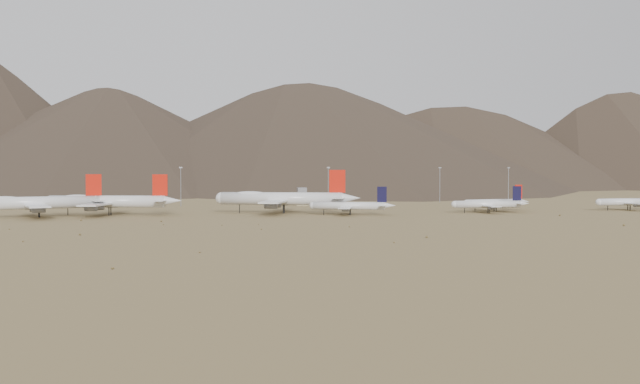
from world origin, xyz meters
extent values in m
plane|color=tan|center=(0.00, 0.00, 0.00)|extent=(3000.00, 3000.00, 0.00)
cylinder|color=silver|center=(-119.81, 31.18, 7.39)|extent=(59.94, 23.65, 6.28)
cone|color=silver|center=(-87.27, 41.06, 7.86)|extent=(12.10, 8.58, 5.65)
cube|color=silver|center=(-120.97, 30.83, 6.45)|extent=(25.47, 56.10, 0.78)
cube|color=silver|center=(-91.92, 39.65, 8.02)|extent=(11.38, 21.83, 0.38)
cube|color=red|center=(-93.08, 39.30, 16.09)|extent=(7.72, 2.83, 11.13)
cylinder|color=black|center=(-119.11, 33.04, 2.13)|extent=(0.51, 0.51, 4.25)
cylinder|color=black|center=(-118.19, 30.03, 2.13)|extent=(0.51, 0.51, 4.25)
ellipsoid|color=silver|center=(-134.92, 26.60, 9.12)|extent=(19.96, 10.15, 3.77)
cylinder|color=slate|center=(-124.21, 41.48, 4.89)|extent=(6.63, 4.47, 2.82)
cylinder|color=slate|center=(-117.74, 20.17, 4.89)|extent=(6.63, 4.47, 2.82)
cylinder|color=slate|center=(-127.12, 51.07, 4.89)|extent=(6.63, 4.47, 2.82)
cylinder|color=slate|center=(-114.83, 10.59, 4.89)|extent=(6.63, 4.47, 2.82)
cylinder|color=silver|center=(-86.28, 40.39, 7.36)|extent=(60.32, 19.63, 6.25)
sphere|color=silver|center=(-115.75, 47.16, 7.36)|extent=(6.12, 6.12, 6.12)
cone|color=silver|center=(-53.28, 32.80, 7.82)|extent=(11.87, 7.92, 5.62)
cube|color=silver|center=(-87.46, 40.66, 6.42)|extent=(21.84, 56.18, 0.78)
cube|color=silver|center=(-58.00, 33.89, 7.98)|extent=(10.02, 21.74, 0.37)
cube|color=red|center=(-59.18, 34.16, 16.02)|extent=(7.79, 2.31, 11.08)
cylinder|color=black|center=(-106.91, 45.13, 2.12)|extent=(0.40, 0.40, 4.23)
cylinder|color=black|center=(-84.75, 41.64, 2.12)|extent=(0.50, 0.50, 4.23)
cylinder|color=black|center=(-85.45, 38.60, 2.12)|extent=(0.50, 0.50, 4.23)
ellipsoid|color=silver|center=(-101.60, 43.91, 9.07)|extent=(19.91, 8.90, 3.75)
cylinder|color=slate|center=(-84.98, 51.46, 4.87)|extent=(6.52, 4.09, 2.81)
cylinder|color=slate|center=(-89.94, 29.86, 4.87)|extent=(6.52, 4.09, 2.81)
cylinder|color=slate|center=(-82.74, 61.18, 4.87)|extent=(6.52, 4.09, 2.81)
cylinder|color=slate|center=(-92.18, 20.13, 4.87)|extent=(6.52, 4.09, 2.81)
cylinder|color=silver|center=(5.49, 40.04, 8.15)|extent=(65.83, 27.17, 6.92)
sphere|color=silver|center=(-26.36, 50.33, 8.15)|extent=(6.78, 6.78, 6.78)
cone|color=silver|center=(41.17, 28.51, 8.66)|extent=(13.38, 9.63, 6.23)
cube|color=silver|center=(4.22, 40.45, 7.11)|extent=(29.06, 61.69, 0.86)
cube|color=silver|center=(36.07, 30.16, 8.84)|extent=(12.90, 24.04, 0.42)
cube|color=red|center=(34.80, 30.57, 17.74)|extent=(8.47, 3.27, 12.27)
cylinder|color=black|center=(-16.80, 47.24, 2.34)|extent=(0.45, 0.45, 4.69)
cylinder|color=black|center=(7.30, 41.27, 2.34)|extent=(0.56, 0.56, 4.69)
cylinder|color=black|center=(6.24, 37.98, 2.34)|extent=(0.56, 0.56, 4.69)
ellipsoid|color=silver|center=(-11.07, 45.39, 10.05)|extent=(21.98, 11.52, 4.15)
cylinder|color=slate|center=(7.99, 52.13, 5.40)|extent=(7.33, 5.02, 3.11)
cylinder|color=slate|center=(0.45, 28.77, 5.40)|extent=(7.33, 5.02, 3.11)
cylinder|color=slate|center=(11.39, 62.64, 5.40)|extent=(7.33, 5.02, 3.11)
cylinder|color=slate|center=(-2.95, 18.26, 5.40)|extent=(7.33, 5.02, 3.11)
cylinder|color=silver|center=(38.64, 19.78, 4.89)|extent=(37.30, 16.35, 4.13)
sphere|color=silver|center=(20.66, 26.00, 4.89)|extent=(4.05, 4.05, 4.05)
cone|color=silver|center=(58.77, 12.81, 5.20)|extent=(7.69, 5.75, 3.72)
cube|color=silver|center=(37.92, 20.03, 4.27)|extent=(16.42, 32.80, 0.52)
cube|color=silver|center=(55.89, 13.81, 5.30)|extent=(7.29, 12.83, 0.25)
cube|color=black|center=(55.17, 14.06, 11.03)|extent=(4.79, 1.97, 8.15)
cylinder|color=black|center=(26.06, 24.14, 1.41)|extent=(0.43, 0.43, 2.83)
cylinder|color=black|center=(39.70, 20.51, 1.41)|extent=(0.54, 0.54, 2.83)
cylinder|color=black|center=(39.02, 18.56, 1.41)|extent=(0.54, 0.54, 2.83)
cylinder|color=slate|center=(40.91, 28.66, 3.25)|extent=(4.20, 3.00, 1.86)
cylinder|color=slate|center=(34.93, 11.40, 3.25)|extent=(4.20, 3.00, 1.86)
cylinder|color=silver|center=(118.50, 23.62, 4.79)|extent=(37.46, 6.45, 4.05)
sphere|color=silver|center=(99.90, 24.82, 4.79)|extent=(3.97, 3.97, 3.97)
cone|color=silver|center=(139.34, 22.27, 5.10)|extent=(6.93, 4.07, 3.64)
cube|color=silver|center=(117.76, 23.66, 4.19)|extent=(8.02, 32.27, 0.51)
cube|color=silver|center=(136.36, 22.46, 5.20)|extent=(4.13, 12.33, 0.24)
cube|color=black|center=(135.62, 22.51, 10.81)|extent=(4.86, 0.68, 7.99)
cylinder|color=black|center=(105.48, 24.46, 1.38)|extent=(0.43, 0.43, 2.77)
cylinder|color=black|center=(119.31, 24.58, 1.38)|extent=(0.53, 0.53, 2.77)
cylinder|color=black|center=(119.18, 22.56, 1.38)|extent=(0.53, 0.53, 2.77)
cylinder|color=slate|center=(118.34, 32.59, 3.18)|extent=(3.84, 2.06, 1.82)
cylinder|color=slate|center=(117.18, 14.74, 3.18)|extent=(3.84, 2.06, 1.82)
cylinder|color=silver|center=(129.23, 38.23, 4.88)|extent=(37.97, 12.26, 4.12)
sphere|color=silver|center=(110.69, 34.11, 4.88)|extent=(4.04, 4.04, 4.04)
cone|color=silver|center=(149.99, 42.84, 5.19)|extent=(7.48, 5.11, 3.71)
cube|color=silver|center=(128.49, 38.06, 4.26)|extent=(12.99, 33.10, 0.52)
cube|color=silver|center=(147.03, 42.18, 5.30)|extent=(6.02, 12.82, 0.25)
cube|color=red|center=(146.29, 42.02, 11.01)|extent=(4.90, 1.43, 8.14)
cylinder|color=black|center=(116.26, 35.35, 1.41)|extent=(0.43, 0.43, 2.82)
cylinder|color=black|center=(129.75, 39.40, 1.41)|extent=(0.54, 0.54, 2.82)
cylinder|color=black|center=(130.20, 37.39, 1.41)|extent=(0.54, 0.54, 2.82)
cylinder|color=slate|center=(126.51, 46.96, 3.24)|extent=(4.11, 2.64, 1.86)
cylinder|color=slate|center=(130.47, 29.17, 3.24)|extent=(4.11, 2.64, 1.86)
cylinder|color=silver|center=(210.56, 31.48, 4.95)|extent=(38.67, 5.75, 4.18)
sphere|color=silver|center=(191.31, 30.69, 4.95)|extent=(4.10, 4.10, 4.10)
cube|color=silver|center=(209.79, 31.45, 4.33)|extent=(7.51, 33.25, 0.52)
cylinder|color=black|center=(197.09, 30.93, 1.43)|extent=(0.44, 0.44, 2.86)
cylinder|color=black|center=(211.29, 32.56, 1.43)|extent=(0.55, 0.55, 2.86)
cylinder|color=black|center=(211.37, 30.47, 1.43)|extent=(0.55, 0.55, 2.86)
cylinder|color=slate|center=(209.41, 40.69, 3.29)|extent=(3.93, 2.04, 1.88)
cylinder|color=slate|center=(210.17, 22.21, 3.29)|extent=(3.93, 2.04, 1.88)
cube|color=tan|center=(30.00, 120.00, 4.00)|extent=(8.00, 8.00, 8.00)
cube|color=slate|center=(30.00, 120.00, 10.00)|extent=(6.00, 6.00, 4.00)
cylinder|color=gray|center=(-48.90, 127.67, 12.50)|extent=(0.50, 0.50, 25.00)
cube|color=gray|center=(-48.90, 127.67, 25.30)|extent=(2.00, 0.60, 0.80)
cylinder|color=gray|center=(45.37, 107.03, 12.50)|extent=(0.50, 0.50, 25.00)
cube|color=gray|center=(45.37, 107.03, 25.30)|extent=(2.00, 0.60, 0.80)
cylinder|color=gray|center=(136.01, 145.35, 12.50)|extent=(0.50, 0.50, 25.00)
cube|color=gray|center=(136.01, 145.35, 25.30)|extent=(2.00, 0.60, 0.80)
cylinder|color=gray|center=(183.81, 133.39, 12.50)|extent=(0.50, 0.50, 25.00)
cube|color=gray|center=(183.81, 133.39, 25.30)|extent=(2.00, 0.60, 0.80)
ellipsoid|color=brown|center=(-55.80, -31.11, 0.21)|extent=(0.52, 0.52, 0.42)
ellipsoid|color=brown|center=(-84.72, -73.25, 0.35)|extent=(0.87, 0.87, 0.69)
ellipsoid|color=brown|center=(-64.18, -167.65, 0.28)|extent=(0.77, 0.77, 0.55)
ellipsoid|color=brown|center=(-94.41, 1.74, 0.43)|extent=(1.01, 1.01, 0.85)
ellipsoid|color=brown|center=(-57.29, -11.11, 0.33)|extent=(0.89, 0.89, 0.66)
ellipsoid|color=brown|center=(20.85, -56.99, 0.22)|extent=(0.61, 0.61, 0.44)
ellipsoid|color=brown|center=(-30.96, -38.97, 0.14)|extent=(0.54, 0.54, 0.28)
ellipsoid|color=brown|center=(-14.98, -36.59, 0.14)|extent=(0.54, 0.54, 0.29)
ellipsoid|color=brown|center=(-99.88, -95.11, 0.23)|extent=(0.52, 0.52, 0.46)
ellipsoid|color=brown|center=(-42.57, -137.30, 0.19)|extent=(0.64, 0.64, 0.37)
ellipsoid|color=brown|center=(37.32, -106.95, 0.36)|extent=(0.88, 0.88, 0.72)
ellipsoid|color=brown|center=(20.75, -122.03, 0.24)|extent=(0.55, 0.55, 0.47)
ellipsoid|color=brown|center=(-16.44, -61.97, 0.20)|extent=(0.65, 0.65, 0.40)
ellipsoid|color=brown|center=(145.49, -6.34, 0.37)|extent=(1.04, 1.04, 0.74)
ellipsoid|color=brown|center=(-115.91, -42.96, 0.22)|extent=(0.52, 0.52, 0.44)
ellipsoid|color=brown|center=(137.41, -73.20, 0.45)|extent=(1.00, 1.00, 0.89)
camera|label=1|loc=(-47.07, -346.32, 24.37)|focal=40.00mm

